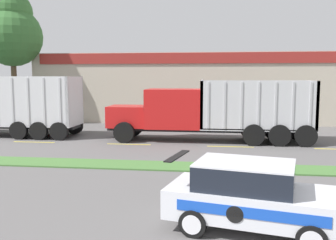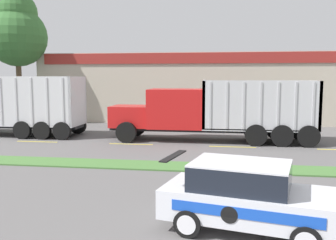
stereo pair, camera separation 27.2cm
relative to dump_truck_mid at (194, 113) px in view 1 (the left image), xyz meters
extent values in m
cube|color=#477538|center=(0.15, -6.41, -1.54)|extent=(120.00, 1.52, 0.06)
cube|color=yellow|center=(-8.83, -1.65, -1.57)|extent=(2.40, 0.14, 0.01)
cube|color=yellow|center=(-3.43, -1.65, -1.57)|extent=(2.40, 0.14, 0.01)
cube|color=yellow|center=(1.97, -1.65, -1.57)|extent=(2.40, 0.14, 0.01)
cube|color=silver|center=(-10.43, 0.34, -0.81)|extent=(6.68, 2.43, 0.12)
cube|color=silver|center=(-7.17, 0.34, 0.63)|extent=(0.16, 2.43, 2.88)
cube|color=silver|center=(-10.43, -0.80, 0.63)|extent=(6.68, 0.16, 2.88)
cube|color=silver|center=(-10.43, 1.47, 0.63)|extent=(6.68, 0.16, 2.88)
cube|color=#BCBCC1|center=(-10.43, -0.90, 0.63)|extent=(0.10, 0.04, 2.73)
cube|color=#BCBCC1|center=(-9.48, -0.90, 0.63)|extent=(0.10, 0.04, 2.73)
cube|color=#BCBCC1|center=(-8.52, -0.90, 0.63)|extent=(0.10, 0.04, 2.73)
cube|color=#BCBCC1|center=(-7.57, -0.90, 0.63)|extent=(0.10, 0.04, 2.73)
cylinder|color=black|center=(-7.69, -0.86, -1.05)|extent=(1.04, 0.30, 1.04)
cylinder|color=black|center=(-7.69, 1.53, -1.05)|extent=(1.04, 0.30, 1.04)
cylinder|color=black|center=(-8.91, -0.86, -1.05)|extent=(1.04, 0.30, 1.04)
cylinder|color=black|center=(-8.91, 1.53, -1.05)|extent=(1.04, 0.30, 1.04)
cylinder|color=black|center=(-10.14, -0.86, -1.05)|extent=(1.04, 0.30, 1.04)
cylinder|color=black|center=(-10.14, 1.53, -1.05)|extent=(1.04, 0.30, 1.04)
cube|color=black|center=(0.76, 0.00, -0.91)|extent=(11.35, 1.35, 0.18)
cube|color=red|center=(-3.80, 0.00, -0.22)|extent=(2.23, 2.01, 1.20)
cube|color=#B7B7BC|center=(-4.95, 0.00, -0.22)|extent=(0.06, 1.72, 1.02)
cube|color=red|center=(-1.16, 0.00, 0.26)|extent=(3.05, 2.46, 2.17)
cube|color=black|center=(-2.71, 0.00, 0.65)|extent=(0.04, 2.09, 0.98)
cylinder|color=silver|center=(0.46, -0.80, 1.08)|extent=(0.14, 0.14, 1.62)
cube|color=silver|center=(3.40, 0.00, -0.76)|extent=(6.07, 2.46, 0.12)
cube|color=silver|center=(0.44, 0.00, 0.54)|extent=(0.16, 2.46, 2.60)
cube|color=silver|center=(6.35, 0.00, 0.54)|extent=(0.16, 2.46, 2.60)
cube|color=silver|center=(3.40, -1.14, 0.54)|extent=(6.07, 0.16, 2.60)
cube|color=silver|center=(3.40, 1.15, 0.54)|extent=(6.07, 0.16, 2.60)
cube|color=#B2B2B7|center=(0.79, -1.24, 0.54)|extent=(0.10, 0.04, 2.47)
cube|color=#B2B2B7|center=(1.66, -1.24, 0.54)|extent=(0.10, 0.04, 2.47)
cube|color=#B2B2B7|center=(2.53, -1.24, 0.54)|extent=(0.10, 0.04, 2.47)
cube|color=#B2B2B7|center=(3.40, -1.24, 0.54)|extent=(0.10, 0.04, 2.47)
cube|color=#B2B2B7|center=(4.26, -1.24, 0.54)|extent=(0.10, 0.04, 2.47)
cube|color=#B2B2B7|center=(5.13, -1.24, 0.54)|extent=(0.10, 0.04, 2.47)
cube|color=#B2B2B7|center=(6.00, -1.24, 0.54)|extent=(0.10, 0.04, 2.47)
cylinder|color=black|center=(-3.80, -1.20, -1.00)|extent=(1.14, 0.30, 1.14)
cylinder|color=black|center=(-3.80, 1.21, -1.00)|extent=(1.14, 0.30, 1.14)
cylinder|color=black|center=(5.83, -1.20, -1.00)|extent=(1.14, 0.30, 1.14)
cylinder|color=black|center=(5.83, 1.21, -1.00)|extent=(1.14, 0.30, 1.14)
cylinder|color=black|center=(4.51, -1.20, -1.00)|extent=(1.14, 0.30, 1.14)
cylinder|color=black|center=(4.51, 1.21, -1.00)|extent=(1.14, 0.30, 1.14)
cylinder|color=black|center=(3.19, -1.20, -1.00)|extent=(1.14, 0.30, 1.14)
cylinder|color=black|center=(3.19, 1.21, -1.00)|extent=(1.14, 0.30, 1.14)
cube|color=silver|center=(2.12, -12.38, -0.91)|extent=(4.34, 2.66, 0.69)
cube|color=black|center=(1.89, -12.32, -0.28)|extent=(2.52, 2.04, 0.58)
cube|color=silver|center=(1.89, -12.32, 0.03)|extent=(2.52, 2.04, 0.04)
cube|color=black|center=(0.25, -11.95, 0.07)|extent=(0.52, 1.45, 0.03)
cube|color=blue|center=(1.92, -13.27, -0.84)|extent=(3.15, 0.73, 0.24)
cylinder|color=black|center=(1.63, -13.20, -0.91)|extent=(0.37, 0.09, 0.38)
cylinder|color=black|center=(3.15, -13.50, -1.26)|extent=(0.66, 0.34, 0.63)
cylinder|color=black|center=(3.54, -11.81, -1.26)|extent=(0.66, 0.34, 0.63)
cylinder|color=silver|center=(3.56, -11.71, -1.26)|extent=(0.44, 0.11, 0.44)
cylinder|color=black|center=(0.71, -12.94, -1.26)|extent=(0.66, 0.34, 0.63)
cylinder|color=silver|center=(0.69, -13.04, -1.26)|extent=(0.44, 0.11, 0.44)
cylinder|color=black|center=(1.10, -11.26, -1.26)|extent=(0.66, 0.34, 0.63)
cylinder|color=silver|center=(1.12, -11.15, -1.26)|extent=(0.44, 0.11, 0.44)
cube|color=#BCB29E|center=(1.10, 13.24, 1.16)|extent=(28.88, 12.00, 5.47)
cube|color=maroon|center=(1.10, 7.19, 3.44)|extent=(27.43, 0.10, 0.80)
cylinder|color=brown|center=(-14.51, 6.60, 1.16)|extent=(0.42, 0.42, 5.46)
sphere|color=#386B33|center=(-14.51, 6.60, 5.15)|extent=(4.60, 4.60, 4.60)
sphere|color=#386B33|center=(-14.51, 6.60, 6.99)|extent=(3.22, 3.22, 3.22)
camera|label=1|loc=(1.19, -21.06, 2.02)|focal=40.00mm
camera|label=2|loc=(1.46, -21.02, 2.02)|focal=40.00mm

